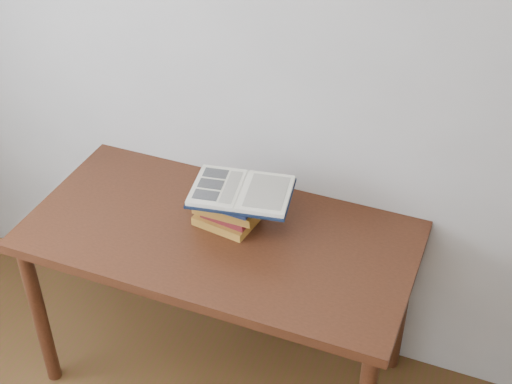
% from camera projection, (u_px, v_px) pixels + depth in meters
% --- Properties ---
extents(desk, '(1.49, 0.74, 0.80)m').
position_uv_depth(desk, '(220.00, 251.00, 2.77)').
color(desk, '#4B2212').
rests_on(desk, ground).
extents(book_stack, '(0.25, 0.20, 0.16)m').
position_uv_depth(book_stack, '(229.00, 206.00, 2.72)').
color(book_stack, '#B36528').
rests_on(book_stack, desk).
extents(open_book, '(0.41, 0.32, 0.03)m').
position_uv_depth(open_book, '(242.00, 191.00, 2.64)').
color(open_book, black).
rests_on(open_book, book_stack).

